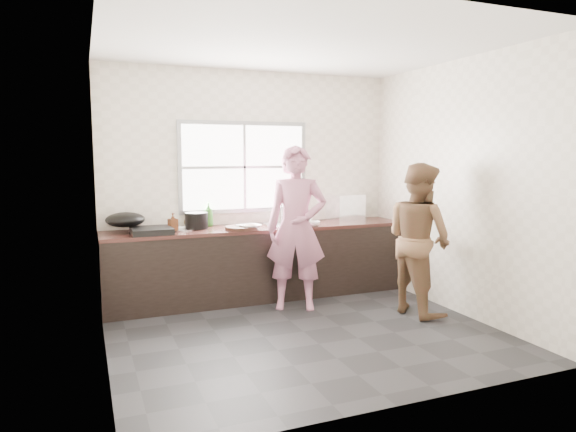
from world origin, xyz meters
name	(u,v)px	position (x,y,z in m)	size (l,w,h in m)	color
floor	(303,332)	(0.00, 0.00, -0.01)	(3.60, 3.20, 0.01)	#252527
ceiling	(304,43)	(0.00, 0.00, 2.71)	(3.60, 3.20, 0.01)	silver
wall_back	(252,183)	(0.00, 1.60, 1.35)	(3.60, 0.01, 2.70)	silver
wall_left	(99,199)	(-1.80, 0.00, 1.35)	(0.01, 3.20, 2.70)	beige
wall_right	(459,188)	(1.80, 0.00, 1.35)	(0.01, 3.20, 2.70)	beige
wall_front	(403,210)	(0.00, -1.60, 1.35)	(3.60, 0.01, 2.70)	silver
cabinet	(260,264)	(0.00, 1.29, 0.41)	(3.60, 0.62, 0.82)	black
countertop	(260,228)	(0.00, 1.29, 0.84)	(3.60, 0.64, 0.04)	#361B16
sink	(288,224)	(0.35, 1.29, 0.86)	(0.55, 0.45, 0.02)	silver
faucet	(282,211)	(0.35, 1.49, 1.01)	(0.02, 0.02, 0.30)	silver
window_frame	(244,167)	(-0.10, 1.59, 1.55)	(1.60, 0.05, 1.10)	#9EA0A5
window_glazing	(244,167)	(-0.10, 1.57, 1.55)	(1.50, 0.01, 1.00)	white
woman	(296,233)	(0.23, 0.74, 0.84)	(0.61, 0.40, 1.68)	#C87897
person_side	(419,239)	(1.39, 0.10, 0.81)	(0.79, 0.61, 1.62)	brown
cutting_board	(241,228)	(-0.28, 1.12, 0.88)	(0.37, 0.37, 0.04)	black
cleaver	(244,225)	(-0.23, 1.17, 0.90)	(0.19, 0.10, 0.01)	#B4B7BB
bowl_mince	(250,227)	(-0.19, 1.08, 0.89)	(0.24, 0.24, 0.06)	white
bowl_crabs	(300,223)	(0.46, 1.16, 0.89)	(0.22, 0.22, 0.07)	silver
bowl_held	(313,223)	(0.59, 1.08, 0.89)	(0.22, 0.22, 0.07)	white
black_pot	(196,221)	(-0.74, 1.37, 0.95)	(0.26, 0.26, 0.19)	black
plate_food	(176,228)	(-0.95, 1.47, 0.87)	(0.22, 0.22, 0.02)	white
bottle_green	(209,214)	(-0.56, 1.52, 1.00)	(0.11, 0.11, 0.29)	#337B28
bottle_brown_tall	(173,223)	(-1.02, 1.28, 0.95)	(0.08, 0.08, 0.19)	#4D2713
bottle_brown_short	(190,220)	(-0.78, 1.52, 0.94)	(0.13, 0.13, 0.16)	#443011
glass_jar	(195,223)	(-0.72, 1.52, 0.91)	(0.07, 0.07, 0.10)	white
burner	(152,231)	(-1.26, 1.20, 0.89)	(0.42, 0.42, 0.06)	black
wok	(125,220)	(-1.51, 1.40, 1.00)	(0.42, 0.42, 0.16)	black
dish_rack	(346,207)	(1.25, 1.50, 1.02)	(0.43, 0.30, 0.32)	white
pot_lid_left	(153,230)	(-1.22, 1.42, 0.87)	(0.26, 0.26, 0.01)	#B5B7BC
pot_lid_right	(182,230)	(-0.91, 1.33, 0.87)	(0.27, 0.27, 0.01)	silver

